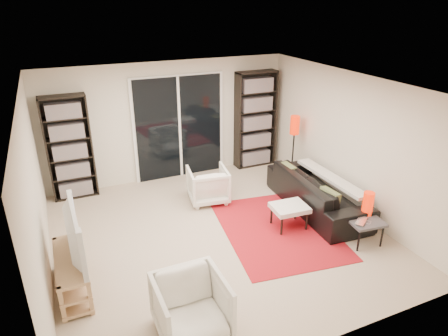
{
  "coord_description": "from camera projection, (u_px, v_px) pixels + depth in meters",
  "views": [
    {
      "loc": [
        -2.12,
        -5.07,
        3.55
      ],
      "look_at": [
        0.25,
        0.3,
        1.0
      ],
      "focal_mm": 32.0,
      "sensor_mm": 36.0,
      "label": 1
    }
  ],
  "objects": [
    {
      "name": "bookshelf_right",
      "position": [
        256.0,
        120.0,
        8.7
      ],
      "size": [
        0.9,
        0.3,
        2.1
      ],
      "color": "black",
      "rests_on": "ground"
    },
    {
      "name": "side_table",
      "position": [
        364.0,
        222.0,
        6.12
      ],
      "size": [
        0.57,
        0.57,
        0.4
      ],
      "color": "#3F3F44",
      "rests_on": "floor"
    },
    {
      "name": "ceiling",
      "position": [
        216.0,
        86.0,
        5.5
      ],
      "size": [
        5.0,
        5.0,
        0.02
      ],
      "primitive_type": "cube",
      "color": "white",
      "rests_on": "wall_back"
    },
    {
      "name": "rug",
      "position": [
        277.0,
        229.0,
        6.58
      ],
      "size": [
        2.01,
        2.52,
        0.01
      ],
      "primitive_type": "cube",
      "rotation": [
        0.0,
        0.0,
        -0.13
      ],
      "color": "#A9131C",
      "rests_on": "floor"
    },
    {
      "name": "ottoman",
      "position": [
        289.0,
        209.0,
        6.52
      ],
      "size": [
        0.6,
        0.5,
        0.4
      ],
      "color": "silver",
      "rests_on": "floor"
    },
    {
      "name": "armchair_front",
      "position": [
        191.0,
        308.0,
        4.43
      ],
      "size": [
        0.77,
        0.79,
        0.72
      ],
      "primitive_type": "imported",
      "rotation": [
        0.0,
        0.0,
        0.0
      ],
      "color": "silver",
      "rests_on": "floor"
    },
    {
      "name": "floor_lamp",
      "position": [
        294.0,
        132.0,
        7.99
      ],
      "size": [
        0.2,
        0.2,
        1.36
      ],
      "color": "black",
      "rests_on": "floor"
    },
    {
      "name": "bookshelf_left",
      "position": [
        70.0,
        148.0,
        7.3
      ],
      "size": [
        0.8,
        0.3,
        1.95
      ],
      "color": "black",
      "rests_on": "ground"
    },
    {
      "name": "wall_front",
      "position": [
        317.0,
        258.0,
        3.88
      ],
      "size": [
        5.0,
        0.02,
        2.4
      ],
      "primitive_type": "cube",
      "color": "beige",
      "rests_on": "ground"
    },
    {
      "name": "tv",
      "position": [
        67.0,
        235.0,
        4.91
      ],
      "size": [
        0.17,
        1.17,
        0.67
      ],
      "primitive_type": "imported",
      "rotation": [
        0.0,
        0.0,
        1.59
      ],
      "color": "black",
      "rests_on": "tv_stand"
    },
    {
      "name": "table_lamp",
      "position": [
        368.0,
        204.0,
        6.17
      ],
      "size": [
        0.17,
        0.17,
        0.38
      ],
      "primitive_type": "cylinder",
      "color": "red",
      "rests_on": "side_table"
    },
    {
      "name": "wall_back",
      "position": [
        169.0,
        121.0,
        8.08
      ],
      "size": [
        5.0,
        0.02,
        2.4
      ],
      "primitive_type": "cube",
      "color": "beige",
      "rests_on": "ground"
    },
    {
      "name": "armchair_back",
      "position": [
        208.0,
        185.0,
        7.38
      ],
      "size": [
        0.8,
        0.81,
        0.65
      ],
      "primitive_type": "imported",
      "rotation": [
        0.0,
        0.0,
        2.99
      ],
      "color": "silver",
      "rests_on": "floor"
    },
    {
      "name": "tv_stand",
      "position": [
        72.0,
        273.0,
        5.13
      ],
      "size": [
        0.37,
        1.17,
        0.5
      ],
      "color": "tan",
      "rests_on": "floor"
    },
    {
      "name": "wall_left",
      "position": [
        35.0,
        197.0,
        5.05
      ],
      "size": [
        0.02,
        5.0,
        2.4
      ],
      "primitive_type": "cube",
      "color": "beige",
      "rests_on": "ground"
    },
    {
      "name": "sofa",
      "position": [
        317.0,
        192.0,
        7.11
      ],
      "size": [
        1.03,
        2.32,
        0.66
      ],
      "primitive_type": "imported",
      "rotation": [
        0.0,
        0.0,
        1.5
      ],
      "color": "black",
      "rests_on": "floor"
    },
    {
      "name": "wall_right",
      "position": [
        350.0,
        143.0,
        6.91
      ],
      "size": [
        0.02,
        5.0,
        2.4
      ],
      "primitive_type": "cube",
      "color": "beige",
      "rests_on": "ground"
    },
    {
      "name": "laptop",
      "position": [
        364.0,
        222.0,
        6.01
      ],
      "size": [
        0.36,
        0.34,
        0.02
      ],
      "primitive_type": "imported",
      "rotation": [
        0.0,
        0.0,
        0.61
      ],
      "color": "silver",
      "rests_on": "side_table"
    },
    {
      "name": "sliding_door",
      "position": [
        179.0,
        128.0,
        8.18
      ],
      "size": [
        1.92,
        0.08,
        2.16
      ],
      "color": "white",
      "rests_on": "ground"
    },
    {
      "name": "floor",
      "position": [
        217.0,
        234.0,
        6.46
      ],
      "size": [
        5.0,
        5.0,
        0.0
      ],
      "primitive_type": "plane",
      "color": "tan",
      "rests_on": "ground"
    }
  ]
}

